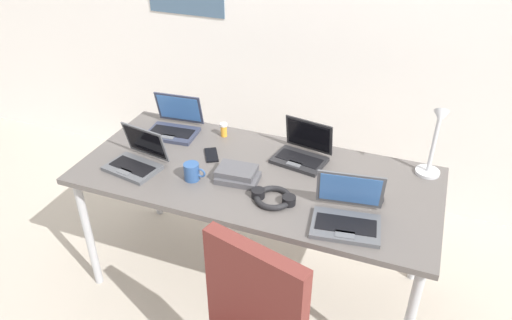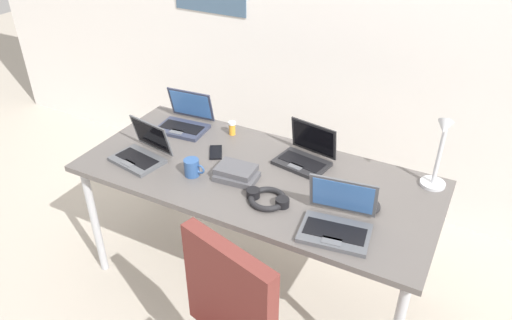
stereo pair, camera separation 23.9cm
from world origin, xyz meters
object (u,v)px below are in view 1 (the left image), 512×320
Objects in this scene: pill_bottle at (224,130)px; computer_mouse at (378,198)px; laptop_mid_desk at (347,215)px; laptop_back_right at (174,125)px; coffee_mug at (192,172)px; cell_phone at (211,155)px; laptop_front_left at (302,152)px; laptop_by_keyboard at (136,160)px; headphones at (273,198)px; book_stack at (237,174)px; desk_lamp at (434,142)px.

computer_mouse is at bearing -18.37° from pill_bottle.
computer_mouse is 1.22× the size of pill_bottle.
laptop_mid_desk is at bearing -32.15° from pill_bottle.
coffee_mug is at bearing -51.09° from laptop_back_right.
laptop_back_right is 2.18× the size of cell_phone.
laptop_mid_desk is at bearing -52.70° from laptop_front_left.
coffee_mug is (-0.78, 0.06, 0.00)m from laptop_mid_desk.
laptop_by_keyboard is 3.11× the size of computer_mouse.
laptop_back_right is 1.38× the size of headphones.
coffee_mug reaches higher than cell_phone.
coffee_mug is at bearing -159.04° from book_stack.
headphones is (-0.02, -0.39, -0.03)m from laptop_front_left.
laptop_mid_desk reaches higher than laptop_back_right.
desk_lamp reaches higher than headphones.
laptop_by_keyboard is 0.32m from coffee_mug.
desk_lamp is at bearing -0.77° from pill_bottle.
pill_bottle is at bearing 170.60° from laptop_front_left.
cell_phone is at bearing -169.33° from desk_lamp.
laptop_by_keyboard is 2.64× the size of coffee_mug.
laptop_front_left is at bearing 39.47° from coffee_mug.
laptop_mid_desk reaches higher than laptop_front_left.
computer_mouse is at bearing 20.28° from headphones.
cell_phone is (0.31, 0.23, -0.04)m from laptop_by_keyboard.
desk_lamp is 1.34× the size of laptop_by_keyboard.
computer_mouse is 0.85× the size of coffee_mug.
headphones is 0.43m from coffee_mug.
pill_bottle is at bearing 148.28° from computer_mouse.
book_stack is at bearing -129.88° from laptop_front_left.
book_stack is (0.52, -0.31, -0.01)m from laptop_back_right.
laptop_back_right is (-1.39, -0.04, -0.15)m from desk_lamp.
cell_phone is at bearing -163.11° from laptop_front_left.
pill_bottle reaches higher than computer_mouse.
laptop_mid_desk reaches higher than laptop_by_keyboard.
book_stack reaches higher than cell_phone.
computer_mouse is at bearing 6.97° from laptop_by_keyboard.
computer_mouse is (-0.19, -0.29, -0.18)m from desk_lamp.
laptop_front_left is at bearing -1.64° from laptop_back_right.
coffee_mug is (-1.07, -0.43, -0.15)m from desk_lamp.
pill_bottle is (-0.91, 0.30, 0.02)m from computer_mouse.
headphones is (-0.65, -0.45, -0.18)m from desk_lamp.
pill_bottle is (-1.11, 0.01, -0.16)m from desk_lamp.
pill_bottle is at bearing 65.53° from cell_phone.
computer_mouse is 0.68m from book_stack.
computer_mouse is 0.48m from headphones.
desk_lamp is 1.23× the size of laptop_mid_desk.
cell_phone is at bearing 91.91° from coffee_mug.
laptop_back_right is at bearing 128.91° from coffee_mug.
laptop_by_keyboard reaches higher than book_stack.
laptop_front_left is at bearing -9.40° from pill_bottle.
book_stack reaches higher than computer_mouse.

